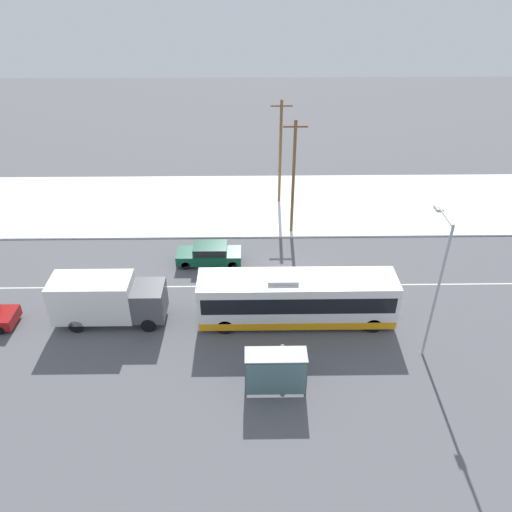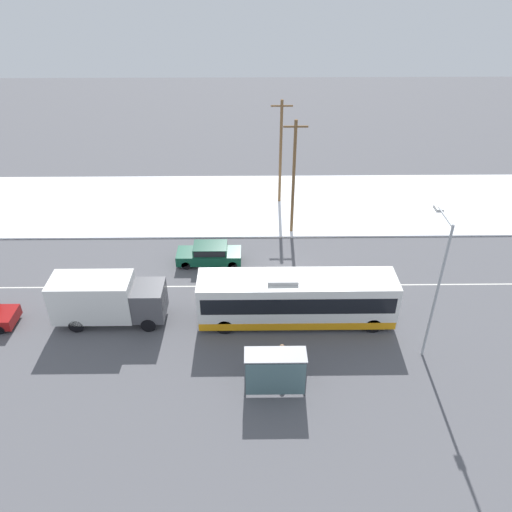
# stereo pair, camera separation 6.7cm
# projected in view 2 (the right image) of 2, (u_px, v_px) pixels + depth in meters

# --- Properties ---
(ground_plane) EXTENTS (120.00, 120.00, 0.00)m
(ground_plane) POSITION_uv_depth(u_px,v_px,m) (288.00, 286.00, 34.18)
(ground_plane) COLOR #56565B
(snow_lot) EXTENTS (80.00, 11.90, 0.12)m
(snow_lot) POSITION_uv_depth(u_px,v_px,m) (279.00, 203.00, 44.58)
(snow_lot) COLOR white
(snow_lot) RESTS_ON ground_plane
(lane_marking_center) EXTENTS (60.00, 0.12, 0.00)m
(lane_marking_center) POSITION_uv_depth(u_px,v_px,m) (288.00, 286.00, 34.18)
(lane_marking_center) COLOR silver
(lane_marking_center) RESTS_ON ground_plane
(city_bus) EXTENTS (11.91, 2.57, 3.38)m
(city_bus) POSITION_uv_depth(u_px,v_px,m) (296.00, 299.00, 30.24)
(city_bus) COLOR white
(city_bus) RESTS_ON ground_plane
(box_truck) EXTENTS (6.74, 2.30, 3.10)m
(box_truck) POSITION_uv_depth(u_px,v_px,m) (106.00, 298.00, 30.19)
(box_truck) COLOR silver
(box_truck) RESTS_ON ground_plane
(sedan_car) EXTENTS (4.65, 1.80, 1.51)m
(sedan_car) POSITION_uv_depth(u_px,v_px,m) (210.00, 253.00, 36.13)
(sedan_car) COLOR #0F4733
(sedan_car) RESTS_ON ground_plane
(pedestrian_at_stop) EXTENTS (0.64, 0.28, 1.78)m
(pedestrian_at_stop) POSITION_uv_depth(u_px,v_px,m) (282.00, 354.00, 27.02)
(pedestrian_at_stop) COLOR #23232D
(pedestrian_at_stop) RESTS_ON ground_plane
(bus_shelter) EXTENTS (3.18, 1.20, 2.40)m
(bus_shelter) POSITION_uv_depth(u_px,v_px,m) (275.00, 368.00, 25.33)
(bus_shelter) COLOR gray
(bus_shelter) RESTS_ON ground_plane
(streetlamp) EXTENTS (0.36, 2.48, 8.49)m
(streetlamp) POSITION_uv_depth(u_px,v_px,m) (437.00, 275.00, 26.10)
(streetlamp) COLOR #9EA3A8
(streetlamp) RESTS_ON ground_plane
(utility_pole_roadside) EXTENTS (1.80, 0.24, 9.20)m
(utility_pole_roadside) POSITION_uv_depth(u_px,v_px,m) (294.00, 177.00, 37.81)
(utility_pole_roadside) COLOR brown
(utility_pole_roadside) RESTS_ON ground_plane
(utility_pole_snowlot) EXTENTS (1.80, 0.24, 9.13)m
(utility_pole_snowlot) POSITION_uv_depth(u_px,v_px,m) (281.00, 152.00, 42.39)
(utility_pole_snowlot) COLOR brown
(utility_pole_snowlot) RESTS_ON ground_plane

